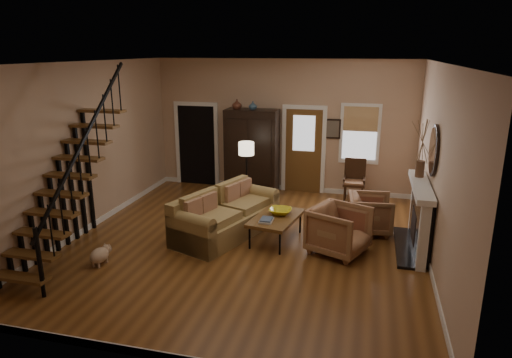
% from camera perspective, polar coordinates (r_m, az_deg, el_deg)
% --- Properties ---
extents(room, '(7.00, 7.33, 3.30)m').
position_cam_1_polar(room, '(9.95, -0.95, 4.26)').
color(room, brown).
rests_on(room, ground).
extents(staircase, '(0.94, 2.80, 3.20)m').
position_cam_1_polar(staircase, '(8.25, -22.90, 1.21)').
color(staircase, brown).
rests_on(staircase, ground).
extents(fireplace, '(0.33, 1.95, 2.30)m').
position_cam_1_polar(fireplace, '(8.66, 20.04, -3.80)').
color(fireplace, black).
rests_on(fireplace, ground).
extents(armoire, '(1.30, 0.60, 2.10)m').
position_cam_1_polar(armoire, '(11.43, -0.50, 3.47)').
color(armoire, black).
rests_on(armoire, ground).
extents(vase_a, '(0.24, 0.24, 0.25)m').
position_cam_1_polar(vase_a, '(11.23, -2.40, 9.31)').
color(vase_a, '#4C2619').
rests_on(vase_a, armoire).
extents(vase_b, '(0.20, 0.20, 0.21)m').
position_cam_1_polar(vase_b, '(11.13, -0.40, 9.17)').
color(vase_b, '#334C60').
rests_on(vase_b, armoire).
extents(sofa, '(1.73, 2.51, 0.86)m').
position_cam_1_polar(sofa, '(8.91, -3.69, -4.37)').
color(sofa, '#9E8047').
rests_on(sofa, ground).
extents(coffee_table, '(0.95, 1.38, 0.49)m').
position_cam_1_polar(coffee_table, '(8.71, 2.52, -6.19)').
color(coffee_table, brown).
rests_on(coffee_table, ground).
extents(bowl, '(0.43, 0.43, 0.11)m').
position_cam_1_polar(bowl, '(8.73, 3.06, -4.05)').
color(bowl, gold).
rests_on(bowl, coffee_table).
extents(books, '(0.23, 0.32, 0.06)m').
position_cam_1_polar(books, '(8.36, 1.31, -5.14)').
color(books, beige).
rests_on(books, coffee_table).
extents(armchair_left, '(1.22, 1.21, 0.86)m').
position_cam_1_polar(armchair_left, '(8.26, 10.37, -6.32)').
color(armchair_left, brown).
rests_on(armchair_left, ground).
extents(armchair_right, '(0.93, 0.90, 0.77)m').
position_cam_1_polar(armchair_right, '(9.31, 14.09, -4.22)').
color(armchair_right, brown).
rests_on(armchair_right, ground).
extents(floor_lamp, '(0.38, 0.38, 1.52)m').
position_cam_1_polar(floor_lamp, '(10.37, -1.20, 0.51)').
color(floor_lamp, black).
rests_on(floor_lamp, ground).
extents(side_chair, '(0.54, 0.54, 1.02)m').
position_cam_1_polar(side_chair, '(11.01, 12.17, -0.28)').
color(side_chair, '#311D0F').
rests_on(side_chair, ground).
extents(dog, '(0.30, 0.45, 0.31)m').
position_cam_1_polar(dog, '(8.22, -18.99, -9.15)').
color(dog, beige).
rests_on(dog, ground).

